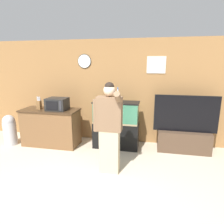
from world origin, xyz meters
TOP-DOWN VIEW (x-y plane):
  - ground_plane at (0.00, 0.00)m, footprint 18.00×18.00m
  - wall_back_paneled at (0.00, 2.75)m, footprint 10.00×0.08m
  - counter_island at (-1.38, 2.09)m, footprint 1.41×0.64m
  - microwave at (-1.16, 2.07)m, footprint 0.48×0.40m
  - knife_block at (-1.64, 2.06)m, footprint 0.10×0.10m
  - aquarium_on_stand at (0.25, 2.25)m, footprint 1.09×0.44m
  - tv_on_stand at (1.84, 2.33)m, footprint 1.42×0.40m
  - person_standing at (0.33, 1.10)m, footprint 0.54×0.40m
  - trash_bin at (-2.41, 1.88)m, footprint 0.32×0.32m

SIDE VIEW (x-z plane):
  - ground_plane at x=0.00m, z-range 0.00..0.00m
  - tv_on_stand at x=1.84m, z-range -0.27..1.05m
  - trash_bin at x=-2.41m, z-range 0.01..0.78m
  - counter_island at x=-1.38m, z-range 0.00..0.92m
  - aquarium_on_stand at x=0.25m, z-range 0.00..1.14m
  - person_standing at x=0.33m, z-range 0.04..1.74m
  - knife_block at x=-1.64m, z-range 0.88..1.20m
  - microwave at x=-1.16m, z-range 0.92..1.21m
  - wall_back_paneled at x=0.00m, z-range 0.00..2.60m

